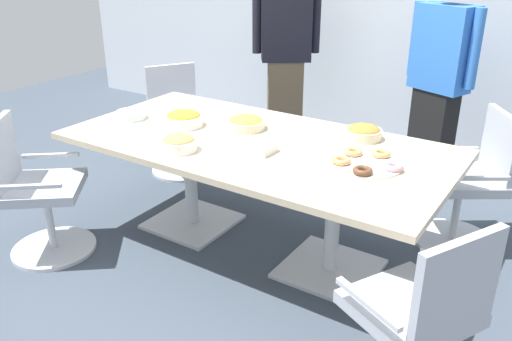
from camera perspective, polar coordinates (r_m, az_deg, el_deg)
The scene contains 15 objects.
ground_plane at distance 3.64m, azimuth 0.00°, elevation -8.03°, with size 10.00×10.00×0.01m, color #3D4754.
conference_table at distance 3.35m, azimuth 0.00°, elevation 1.17°, with size 2.40×1.20×0.75m.
office_chair_0 at distance 3.77m, azimuth 21.79°, elevation -1.63°, with size 0.75×0.75×0.91m.
office_chair_1 at distance 4.71m, azimuth -8.31°, elevation 4.78°, with size 0.74×0.74×0.91m.
office_chair_2 at distance 3.66m, azimuth -22.47°, elevation -2.48°, with size 0.76×0.76×0.91m.
office_chair_3 at distance 2.44m, azimuth 16.89°, elevation -15.61°, with size 0.73×0.73×0.91m.
person_standing_0 at distance 4.96m, azimuth 3.22°, elevation 12.73°, with size 0.54×0.43×1.85m.
person_standing_1 at distance 4.44m, azimuth 19.00°, elevation 9.14°, with size 0.60×0.36×1.71m.
snack_bowl_chips_orange at distance 3.60m, azimuth -7.75°, elevation 5.53°, with size 0.25×0.25×0.10m.
snack_bowl_pretzels at distance 3.40m, azimuth 11.45°, elevation 4.06°, with size 0.23×0.23×0.09m.
snack_bowl_chips_yellow at distance 3.52m, azimuth -1.08°, elevation 5.15°, with size 0.25×0.25×0.09m.
snack_bowl_cookies at distance 3.18m, azimuth -8.27°, elevation 2.95°, with size 0.22×0.22×0.10m.
donut_platter at distance 3.01m, azimuth 11.77°, elevation 0.86°, with size 0.39×0.39×0.04m.
plate_stack at distance 3.83m, azimuth -13.26°, elevation 5.82°, with size 0.21×0.21×0.05m.
napkin_pile at distance 3.12m, azimuth 0.48°, elevation 2.52°, with size 0.15×0.15×0.06m, color white.
Camera 1 is at (1.70, -2.59, 1.91)m, focal length 37.34 mm.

